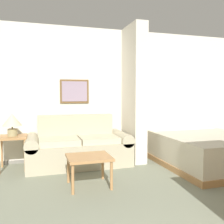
# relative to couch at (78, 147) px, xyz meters

# --- Properties ---
(wall_back) EXTENTS (7.26, 0.16, 2.60)m
(wall_back) POSITION_rel_couch_xyz_m (0.19, 0.48, 0.97)
(wall_back) COLOR silver
(wall_back) RESTS_ON ground_plane
(wall_partition_pillar) EXTENTS (0.24, 0.78, 2.60)m
(wall_partition_pillar) POSITION_rel_couch_xyz_m (1.10, 0.03, 0.98)
(wall_partition_pillar) COLOR silver
(wall_partition_pillar) RESTS_ON ground_plane
(couch) EXTENTS (1.86, 0.84, 0.90)m
(couch) POSITION_rel_couch_xyz_m (0.00, 0.00, 0.00)
(couch) COLOR #B7AD8E
(couch) RESTS_ON ground_plane
(coffee_table) EXTENTS (0.60, 0.53, 0.43)m
(coffee_table) POSITION_rel_couch_xyz_m (-0.03, -1.11, 0.05)
(coffee_table) COLOR #B27F4C
(coffee_table) RESTS_ON ground_plane
(side_table) EXTENTS (0.46, 0.46, 0.58)m
(side_table) POSITION_rel_couch_xyz_m (-1.12, 0.02, 0.17)
(side_table) COLOR #B27F4C
(side_table) RESTS_ON ground_plane
(table_lamp) EXTENTS (0.32, 0.32, 0.38)m
(table_lamp) POSITION_rel_couch_xyz_m (-1.12, 0.02, 0.51)
(table_lamp) COLOR tan
(table_lamp) RESTS_ON side_table
(bed) EXTENTS (1.63, 2.04, 0.55)m
(bed) POSITION_rel_couch_xyz_m (2.23, -0.64, -0.04)
(bed) COLOR #B27F4C
(bed) RESTS_ON ground_plane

